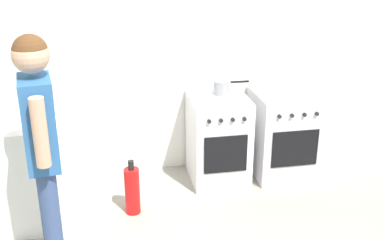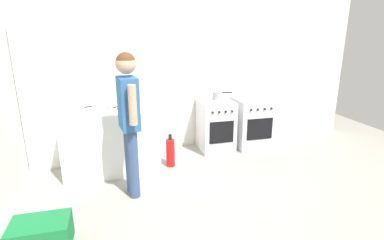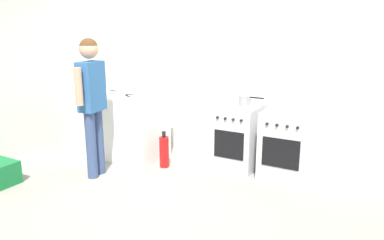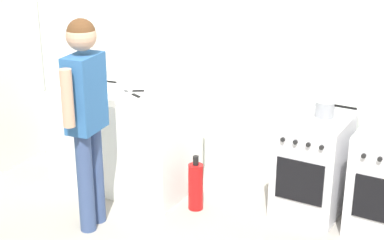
# 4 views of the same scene
# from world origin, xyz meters

# --- Properties ---
(ground_plane) EXTENTS (8.00, 8.00, 0.00)m
(ground_plane) POSITION_xyz_m (0.00, 0.00, 0.00)
(ground_plane) COLOR gray
(back_wall) EXTENTS (6.00, 0.10, 2.60)m
(back_wall) POSITION_xyz_m (0.00, 1.95, 1.30)
(back_wall) COLOR silver
(back_wall) RESTS_ON ground
(side_wall_left) EXTENTS (0.10, 3.10, 2.60)m
(side_wall_left) POSITION_xyz_m (-2.60, 0.40, 1.30)
(side_wall_left) COLOR silver
(side_wall_left) RESTS_ON ground
(counter_unit) EXTENTS (1.30, 0.70, 0.90)m
(counter_unit) POSITION_xyz_m (-1.35, 1.20, 0.45)
(counter_unit) COLOR white
(counter_unit) RESTS_ON ground
(oven_left) EXTENTS (0.54, 0.62, 0.85)m
(oven_left) POSITION_xyz_m (0.35, 1.58, 0.43)
(oven_left) COLOR silver
(oven_left) RESTS_ON ground
(oven_right) EXTENTS (0.60, 0.62, 0.85)m
(oven_right) POSITION_xyz_m (1.02, 1.58, 0.43)
(oven_right) COLOR silver
(oven_right) RESTS_ON ground
(pot) EXTENTS (0.34, 0.16, 0.13)m
(pot) POSITION_xyz_m (0.40, 1.66, 0.92)
(pot) COLOR gray
(pot) RESTS_ON oven_left
(knife_utility) EXTENTS (0.23, 0.16, 0.01)m
(knife_utility) POSITION_xyz_m (-1.31, 1.30, 0.90)
(knife_utility) COLOR silver
(knife_utility) RESTS_ON counter_unit
(knife_bread) EXTENTS (0.35, 0.08, 0.01)m
(knife_bread) POSITION_xyz_m (-1.54, 1.45, 0.90)
(knife_bread) COLOR silver
(knife_bread) RESTS_ON counter_unit
(knife_chef) EXTENTS (0.30, 0.15, 0.01)m
(knife_chef) POSITION_xyz_m (-1.27, 1.23, 0.90)
(knife_chef) COLOR silver
(knife_chef) RESTS_ON counter_unit
(person) EXTENTS (0.25, 0.57, 1.73)m
(person) POSITION_xyz_m (-1.12, 0.43, 1.05)
(person) COLOR #384C7A
(person) RESTS_ON ground
(fire_extinguisher) EXTENTS (0.13, 0.13, 0.50)m
(fire_extinguisher) POSITION_xyz_m (-0.52, 1.10, 0.22)
(fire_extinguisher) COLOR red
(fire_extinguisher) RESTS_ON ground
(larder_cabinet) EXTENTS (0.48, 0.44, 2.00)m
(larder_cabinet) POSITION_xyz_m (-2.30, 1.68, 1.00)
(larder_cabinet) COLOR white
(larder_cabinet) RESTS_ON ground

